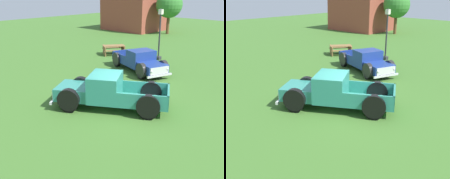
% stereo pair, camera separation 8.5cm
% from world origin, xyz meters
% --- Properties ---
extents(ground_plane, '(80.00, 80.00, 0.00)m').
position_xyz_m(ground_plane, '(0.00, 0.00, 0.00)').
color(ground_plane, '#3D6B28').
extents(pickup_truck_foreground, '(5.45, 4.32, 1.61)m').
position_xyz_m(pickup_truck_foreground, '(-0.61, -0.45, 0.77)').
color(pickup_truck_foreground, '#2D8475').
rests_on(pickup_truck_foreground, ground_plane).
extents(pickup_truck_behind_left, '(5.10, 3.26, 1.47)m').
position_xyz_m(pickup_truck_behind_left, '(-2.85, 5.30, 0.70)').
color(pickup_truck_behind_left, navy).
rests_on(pickup_truck_behind_left, ground_plane).
extents(lamp_post_near, '(0.36, 0.36, 3.88)m').
position_xyz_m(lamp_post_near, '(-3.97, 8.98, 2.04)').
color(lamp_post_near, '#2D2D33').
rests_on(lamp_post_near, ground_plane).
extents(picnic_table, '(2.27, 2.33, 0.78)m').
position_xyz_m(picnic_table, '(-7.72, 7.87, 0.49)').
color(picnic_table, olive).
rests_on(picnic_table, ground_plane).
extents(oak_tree_east, '(3.16, 3.16, 5.07)m').
position_xyz_m(oak_tree_east, '(-10.62, 20.75, 3.47)').
color(oak_tree_east, brown).
rests_on(oak_tree_east, ground_plane).
extents(brick_pavilion, '(7.11, 5.68, 4.70)m').
position_xyz_m(brick_pavilion, '(-16.06, 20.78, 2.35)').
color(brick_pavilion, brown).
rests_on(brick_pavilion, ground_plane).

